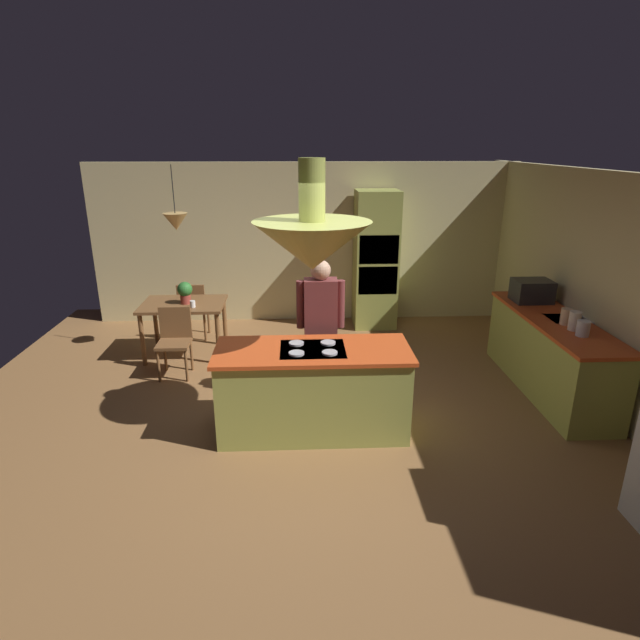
# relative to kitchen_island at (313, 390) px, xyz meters

# --- Properties ---
(ground) EXTENTS (8.16, 8.16, 0.00)m
(ground) POSITION_rel_kitchen_island_xyz_m (0.00, 0.20, -0.46)
(ground) COLOR olive
(wall_back) EXTENTS (6.80, 0.10, 2.55)m
(wall_back) POSITION_rel_kitchen_island_xyz_m (0.00, 3.65, 0.82)
(wall_back) COLOR beige
(wall_back) RESTS_ON ground
(wall_right) EXTENTS (0.10, 7.20, 2.55)m
(wall_right) POSITION_rel_kitchen_island_xyz_m (3.25, 0.60, 0.82)
(wall_right) COLOR beige
(wall_right) RESTS_ON ground
(kitchen_island) EXTENTS (1.94, 0.80, 0.93)m
(kitchen_island) POSITION_rel_kitchen_island_xyz_m (0.00, 0.00, 0.00)
(kitchen_island) COLOR #A0A84C
(kitchen_island) RESTS_ON ground
(counter_run_right) EXTENTS (0.73, 2.31, 0.91)m
(counter_run_right) POSITION_rel_kitchen_island_xyz_m (2.84, 0.80, 0.01)
(counter_run_right) COLOR #A0A84C
(counter_run_right) RESTS_ON ground
(oven_tower) EXTENTS (0.66, 0.62, 2.15)m
(oven_tower) POSITION_rel_kitchen_island_xyz_m (1.10, 3.24, 0.62)
(oven_tower) COLOR #A0A84C
(oven_tower) RESTS_ON ground
(dining_table) EXTENTS (1.11, 0.81, 0.76)m
(dining_table) POSITION_rel_kitchen_island_xyz_m (-1.70, 2.10, 0.20)
(dining_table) COLOR brown
(dining_table) RESTS_ON ground
(person_at_island) EXTENTS (0.53, 0.22, 1.65)m
(person_at_island) POSITION_rel_kitchen_island_xyz_m (0.11, 0.67, 0.49)
(person_at_island) COLOR tan
(person_at_island) RESTS_ON ground
(range_hood) EXTENTS (1.10, 1.10, 1.00)m
(range_hood) POSITION_rel_kitchen_island_xyz_m (0.00, 0.00, 1.50)
(range_hood) COLOR #A0A84C
(pendant_light_over_table) EXTENTS (0.32, 0.32, 0.82)m
(pendant_light_over_table) POSITION_rel_kitchen_island_xyz_m (-1.70, 2.10, 1.40)
(pendant_light_over_table) COLOR #E0B266
(chair_facing_island) EXTENTS (0.40, 0.40, 0.87)m
(chair_facing_island) POSITION_rel_kitchen_island_xyz_m (-1.70, 1.47, 0.05)
(chair_facing_island) COLOR brown
(chair_facing_island) RESTS_ON ground
(chair_by_back_wall) EXTENTS (0.40, 0.40, 0.87)m
(chair_by_back_wall) POSITION_rel_kitchen_island_xyz_m (-1.70, 2.73, 0.05)
(chair_by_back_wall) COLOR brown
(chair_by_back_wall) RESTS_ON ground
(potted_plant_on_table) EXTENTS (0.20, 0.20, 0.30)m
(potted_plant_on_table) POSITION_rel_kitchen_island_xyz_m (-1.66, 2.08, 0.47)
(potted_plant_on_table) COLOR #99382D
(potted_plant_on_table) RESTS_ON dining_table
(cup_on_table) EXTENTS (0.07, 0.07, 0.09)m
(cup_on_table) POSITION_rel_kitchen_island_xyz_m (-1.53, 1.90, 0.35)
(cup_on_table) COLOR white
(cup_on_table) RESTS_ON dining_table
(canister_flour) EXTENTS (0.13, 0.13, 0.16)m
(canister_flour) POSITION_rel_kitchen_island_xyz_m (2.84, 0.23, 0.53)
(canister_flour) COLOR silver
(canister_flour) RESTS_ON counter_run_right
(canister_sugar) EXTENTS (0.12, 0.12, 0.21)m
(canister_sugar) POSITION_rel_kitchen_island_xyz_m (2.84, 0.41, 0.55)
(canister_sugar) COLOR silver
(canister_sugar) RESTS_ON counter_run_right
(canister_tea) EXTENTS (0.12, 0.12, 0.19)m
(canister_tea) POSITION_rel_kitchen_island_xyz_m (2.84, 0.59, 0.54)
(canister_tea) COLOR #E0B78C
(canister_tea) RESTS_ON counter_run_right
(microwave_on_counter) EXTENTS (0.46, 0.36, 0.28)m
(microwave_on_counter) POSITION_rel_kitchen_island_xyz_m (2.84, 1.48, 0.59)
(microwave_on_counter) COLOR #232326
(microwave_on_counter) RESTS_ON counter_run_right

